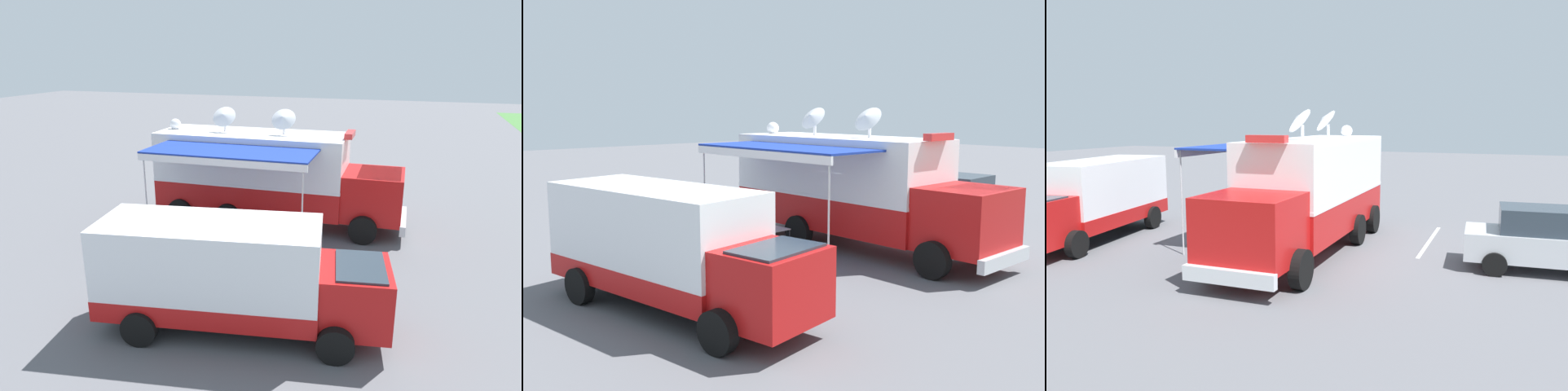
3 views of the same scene
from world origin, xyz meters
TOP-DOWN VIEW (x-y plane):
  - ground_plane at (0.00, 0.00)m, footprint 100.00×100.00m
  - lot_stripe at (-3.40, -1.88)m, footprint 0.16×4.80m
  - command_truck at (0.03, 0.75)m, footprint 4.91×9.51m
  - folding_table at (2.38, -0.51)m, footprint 0.81×0.81m
  - water_bottle at (2.49, -0.53)m, footprint 0.07×0.07m
  - folding_chair_at_table at (3.18, -0.42)m, footprint 0.48×0.48m
  - folding_chair_beside_table at (2.29, -1.36)m, footprint 0.48×0.48m
  - seated_responder at (2.99, -0.42)m, footprint 0.66×0.55m
  - trash_bin at (4.03, -2.17)m, footprint 0.57×0.57m
  - support_truck at (7.47, 1.99)m, footprint 3.14×7.04m
  - car_behind_truck at (-6.82, 0.56)m, footprint 4.30×2.21m

SIDE VIEW (x-z plane):
  - ground_plane at x=0.00m, z-range 0.00..0.00m
  - lot_stripe at x=-3.40m, z-range 0.00..0.01m
  - trash_bin at x=4.03m, z-range 0.00..0.91m
  - folding_chair_at_table at x=3.18m, z-range 0.08..0.95m
  - folding_chair_beside_table at x=2.29m, z-range 0.08..0.95m
  - seated_responder at x=2.99m, z-range 0.03..1.28m
  - folding_table at x=2.38m, z-range 0.31..1.04m
  - water_bottle at x=2.49m, z-range 0.72..0.95m
  - car_behind_truck at x=-6.82m, z-range 0.00..1.76m
  - support_truck at x=7.47m, z-range 0.04..2.74m
  - command_truck at x=0.03m, z-range -0.32..4.21m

